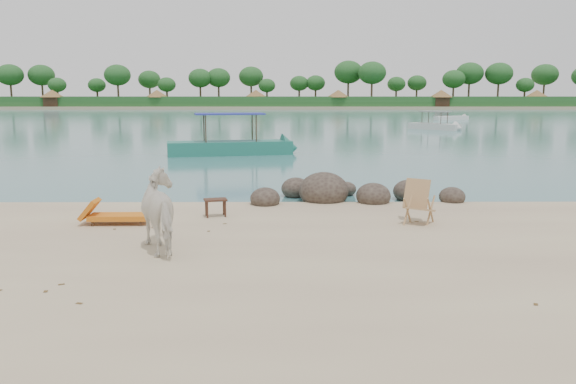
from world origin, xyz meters
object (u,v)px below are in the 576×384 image
at_px(cow, 165,212).
at_px(deck_chair, 419,204).
at_px(boulders, 341,193).
at_px(boat_near, 230,120).
at_px(side_table, 216,209).
at_px(lounge_chair, 119,215).

distance_m(cow, deck_chair, 5.99).
bearing_deg(boulders, boat_near, 108.64).
bearing_deg(side_table, cow, -116.47).
xyz_separation_m(lounge_chair, boat_near, (0.99, 16.93, 1.53)).
relative_size(cow, boat_near, 0.25).
bearing_deg(boat_near, boulders, -83.23).
bearing_deg(lounge_chair, boulders, 29.13).
bearing_deg(side_table, lounge_chair, -174.87).
relative_size(boulders, boat_near, 0.84).
relative_size(lounge_chair, deck_chair, 1.67).
distance_m(side_table, lounge_chair, 2.34).
distance_m(boulders, deck_chair, 3.63).
bearing_deg(side_table, deck_chair, -24.65).
bearing_deg(boulders, lounge_chair, -149.69).
bearing_deg(cow, boat_near, -116.02).
bearing_deg(boulders, deck_chair, -64.97).
distance_m(side_table, deck_chair, 5.01).
relative_size(deck_chair, boat_near, 0.14).
distance_m(cow, boat_near, 19.22).
relative_size(cow, lounge_chair, 1.08).
bearing_deg(boulders, side_table, -144.20).
relative_size(side_table, deck_chair, 0.54).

